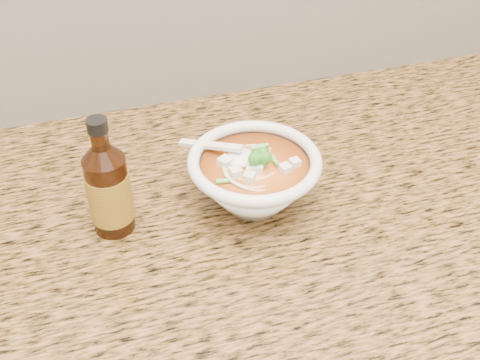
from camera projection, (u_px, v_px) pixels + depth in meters
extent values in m
cube|color=brown|center=(240.00, 223.00, 0.83)|extent=(4.00, 0.68, 0.04)
cylinder|color=white|center=(254.00, 201.00, 0.83)|extent=(0.07, 0.07, 0.01)
torus|color=white|center=(255.00, 161.00, 0.79)|extent=(0.18, 0.18, 0.02)
torus|color=beige|center=(250.00, 167.00, 0.79)|extent=(0.11, 0.11, 0.00)
torus|color=beige|center=(266.00, 169.00, 0.79)|extent=(0.11, 0.11, 0.00)
torus|color=beige|center=(241.00, 163.00, 0.80)|extent=(0.11, 0.11, 0.00)
torus|color=beige|center=(262.00, 174.00, 0.78)|extent=(0.08, 0.08, 0.00)
torus|color=beige|center=(262.00, 175.00, 0.78)|extent=(0.07, 0.07, 0.00)
torus|color=beige|center=(257.00, 175.00, 0.78)|extent=(0.12, 0.12, 0.00)
torus|color=beige|center=(262.00, 173.00, 0.79)|extent=(0.13, 0.13, 0.00)
torus|color=beige|center=(243.00, 172.00, 0.79)|extent=(0.07, 0.07, 0.00)
cube|color=silver|center=(242.00, 149.00, 0.81)|extent=(0.02, 0.02, 0.02)
cube|color=silver|center=(286.00, 148.00, 0.81)|extent=(0.02, 0.02, 0.01)
cube|color=silver|center=(287.00, 174.00, 0.77)|extent=(0.01, 0.01, 0.01)
cube|color=silver|center=(285.00, 178.00, 0.76)|extent=(0.02, 0.02, 0.01)
cube|color=silver|center=(251.00, 172.00, 0.77)|extent=(0.02, 0.02, 0.01)
cube|color=silver|center=(260.00, 175.00, 0.77)|extent=(0.02, 0.02, 0.01)
cube|color=silver|center=(237.00, 172.00, 0.77)|extent=(0.01, 0.01, 0.01)
cube|color=silver|center=(255.00, 178.00, 0.76)|extent=(0.02, 0.02, 0.01)
ellipsoid|color=#196014|center=(260.00, 158.00, 0.77)|extent=(0.03, 0.03, 0.03)
cylinder|color=#55B646|center=(272.00, 161.00, 0.79)|extent=(0.01, 0.02, 0.01)
cylinder|color=#55B646|center=(281.00, 170.00, 0.77)|extent=(0.01, 0.02, 0.01)
cylinder|color=#55B646|center=(260.00, 151.00, 0.81)|extent=(0.02, 0.01, 0.01)
cylinder|color=#55B646|center=(243.00, 181.00, 0.76)|extent=(0.02, 0.02, 0.01)
cylinder|color=#55B646|center=(229.00, 170.00, 0.77)|extent=(0.01, 0.02, 0.01)
ellipsoid|color=white|center=(241.00, 158.00, 0.79)|extent=(0.04, 0.04, 0.01)
cube|color=white|center=(210.00, 145.00, 0.81)|extent=(0.08, 0.07, 0.03)
cylinder|color=#3E1A08|center=(110.00, 194.00, 0.76)|extent=(0.07, 0.07, 0.11)
cylinder|color=#3E1A08|center=(100.00, 139.00, 0.71)|extent=(0.03, 0.03, 0.02)
cylinder|color=black|center=(97.00, 125.00, 0.70)|extent=(0.03, 0.03, 0.02)
cylinder|color=red|center=(110.00, 196.00, 0.76)|extent=(0.07, 0.07, 0.07)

